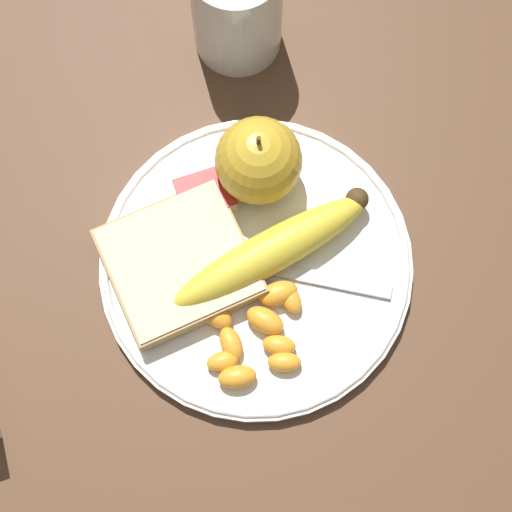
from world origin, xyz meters
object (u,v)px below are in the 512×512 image
(jam_packet, at_px, (205,196))
(bread_slice, at_px, (179,263))
(apple, at_px, (258,161))
(juice_glass, at_px, (237,8))
(plate, at_px, (256,264))
(fork, at_px, (269,268))
(banana, at_px, (272,246))

(jam_packet, bearing_deg, bread_slice, 52.07)
(apple, distance_m, jam_packet, 0.06)
(bread_slice, bearing_deg, jam_packet, -127.93)
(juice_glass, relative_size, jam_packet, 2.36)
(plate, xyz_separation_m, jam_packet, (0.02, -0.07, 0.01))
(plate, distance_m, juice_glass, 0.22)
(fork, height_order, jam_packet, jam_packet)
(plate, xyz_separation_m, fork, (-0.01, 0.01, 0.01))
(apple, relative_size, banana, 0.44)
(banana, bearing_deg, bread_slice, -9.32)
(plate, xyz_separation_m, juice_glass, (-0.05, -0.21, 0.04))
(plate, relative_size, bread_slice, 2.13)
(banana, bearing_deg, apple, -99.80)
(apple, bearing_deg, bread_slice, 32.23)
(jam_packet, bearing_deg, apple, -173.14)
(apple, xyz_separation_m, banana, (0.01, 0.07, -0.02))
(juice_glass, bearing_deg, jam_packet, 62.11)
(juice_glass, bearing_deg, apple, 78.73)
(juice_glass, distance_m, jam_packet, 0.17)
(plate, bearing_deg, jam_packet, -71.21)
(plate, height_order, apple, apple)
(plate, bearing_deg, fork, 135.61)
(apple, distance_m, banana, 0.07)
(fork, bearing_deg, plate, -13.70)
(juice_glass, height_order, jam_packet, juice_glass)
(bread_slice, bearing_deg, plate, 164.50)
(juice_glass, relative_size, apple, 1.34)
(apple, bearing_deg, fork, 77.47)
(juice_glass, bearing_deg, banana, 79.21)
(banana, bearing_deg, plate, 16.56)
(plate, relative_size, fork, 1.65)
(apple, bearing_deg, banana, 80.20)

